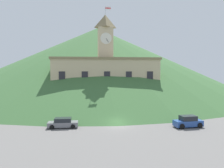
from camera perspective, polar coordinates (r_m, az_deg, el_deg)
The scene contains 12 objects.
ground_plane at distance 40.73m, azimuth 1.49°, elevation -11.00°, with size 160.00×160.00×0.00m, color #605E5B.
civic_building at distance 63.23m, azimuth -1.75°, elevation 1.20°, with size 30.14×10.36×28.50m.
banner_fence at distance 56.07m, azimuth -0.97°, elevation -5.87°, with size 30.46×0.12×2.10m.
hillside_backdrop at distance 104.45m, azimuth -3.89°, elevation 6.19°, with size 130.22×130.22×30.06m, color #386033.
street_lamp_far_left at distance 56.33m, azimuth -12.43°, elevation -3.36°, with size 1.26×0.36×4.84m.
street_lamp_center at distance 56.47m, azimuth -0.37°, elevation -3.22°, with size 1.26×0.36×4.90m.
street_lamp_left at distance 58.48m, azimuth 9.34°, elevation -3.17°, with size 1.26×0.36×4.68m.
car_red_sedan at distance 50.11m, azimuth 1.91°, elevation -7.44°, with size 4.58×2.54×1.45m.
car_silver_hatch at distance 51.03m, azimuth 11.40°, elevation -7.29°, with size 3.98×2.17×1.50m.
car_gray_pickup at distance 40.71m, azimuth -12.68°, elevation -9.92°, with size 5.32×2.41×1.75m.
car_blue_van at distance 42.30m, azimuth 19.24°, elevation -9.30°, with size 5.24×2.69×2.10m.
pedestrian at distance 53.67m, azimuth -3.25°, elevation -6.38°, with size 0.51×0.51×1.78m.
Camera 1 is at (-5.92, -38.98, 10.24)m, focal length 35.00 mm.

